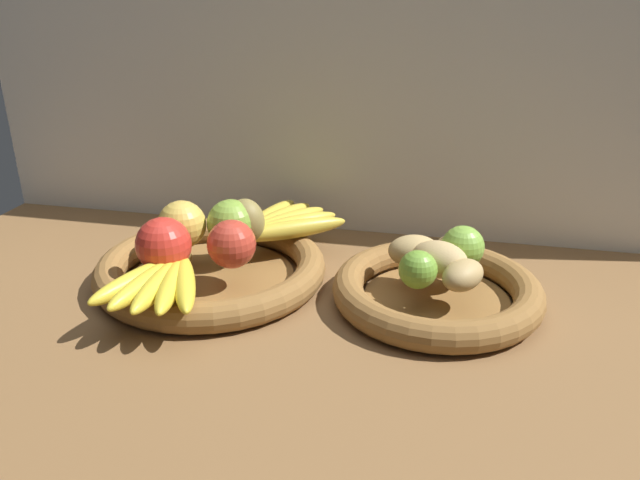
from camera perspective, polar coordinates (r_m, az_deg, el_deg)
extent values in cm
cube|color=brown|center=(91.43, 0.38, -6.57)|extent=(140.00, 90.00, 3.00)
cube|color=silver|center=(110.24, 3.79, 14.54)|extent=(140.00, 3.00, 55.00)
cylinder|color=brown|center=(98.20, -9.82, -3.42)|extent=(25.28, 25.28, 1.00)
torus|color=brown|center=(97.46, -9.89, -2.52)|extent=(35.24, 35.24, 4.42)
cylinder|color=brown|center=(91.75, 10.55, -5.46)|extent=(20.95, 20.95, 1.00)
torus|color=brown|center=(90.96, 10.62, -4.51)|extent=(29.97, 29.97, 4.42)
sphere|color=#7AA338|center=(97.85, -8.12, 1.52)|extent=(7.53, 7.53, 7.53)
sphere|color=gold|center=(98.79, -12.50, 1.39)|extent=(7.49, 7.49, 7.49)
sphere|color=red|center=(91.32, -14.11, -0.42)|extent=(7.96, 7.96, 7.96)
sphere|color=#B73828|center=(90.94, -8.04, -0.31)|extent=(7.13, 7.13, 7.13)
ellipsoid|color=olive|center=(98.59, -6.82, 1.70)|extent=(8.17, 7.89, 7.33)
ellipsoid|color=yellow|center=(87.90, -16.21, -3.43)|extent=(8.49, 16.82, 2.89)
ellipsoid|color=yellow|center=(86.85, -15.40, -3.66)|extent=(5.42, 17.09, 2.89)
ellipsoid|color=yellow|center=(86.06, -14.45, -3.81)|extent=(3.64, 16.96, 2.89)
ellipsoid|color=yellow|center=(85.56, -13.39, -3.86)|extent=(6.84, 17.05, 2.89)
ellipsoid|color=yellow|center=(85.37, -12.29, -3.82)|extent=(9.77, 16.48, 2.89)
sphere|color=brown|center=(93.00, -12.41, -1.53)|extent=(2.60, 2.60, 2.60)
ellipsoid|color=gold|center=(100.76, -2.47, 1.01)|extent=(16.86, 13.20, 3.02)
ellipsoid|color=gold|center=(102.17, -2.88, 1.32)|extent=(15.09, 15.40, 3.02)
ellipsoid|color=gold|center=(103.45, -3.43, 1.58)|extent=(12.82, 17.09, 3.02)
ellipsoid|color=gold|center=(104.56, -4.09, 1.80)|extent=(10.13, 18.22, 3.02)
ellipsoid|color=gold|center=(105.47, -4.84, 1.97)|extent=(7.11, 18.75, 3.02)
sphere|color=brown|center=(98.17, -7.54, 0.21)|extent=(2.72, 2.72, 2.72)
ellipsoid|color=tan|center=(93.21, 12.22, -0.92)|extent=(8.25, 8.33, 4.48)
ellipsoid|color=tan|center=(86.14, 12.93, -3.18)|extent=(7.70, 8.59, 4.09)
ellipsoid|color=tan|center=(88.88, 10.85, -1.76)|extent=(9.67, 8.23, 5.19)
ellipsoid|color=tan|center=(91.76, 8.59, -0.98)|extent=(8.58, 6.96, 4.63)
sphere|color=#6B9E33|center=(85.27, 8.94, -2.68)|extent=(5.30, 5.30, 5.30)
sphere|color=#7AAD3D|center=(92.39, 12.91, -0.61)|extent=(6.22, 6.22, 6.22)
cone|color=red|center=(89.73, 11.38, -2.60)|extent=(10.01, 6.41, 2.25)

